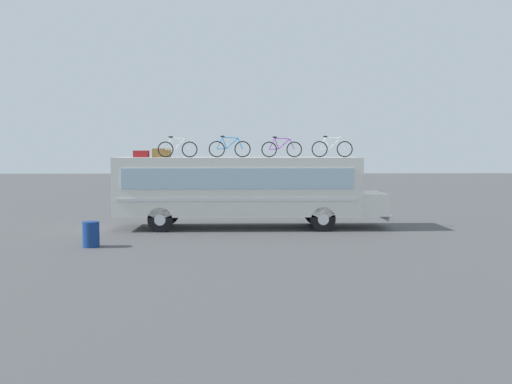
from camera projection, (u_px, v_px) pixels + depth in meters
ground_plane at (238, 228)px, 23.80m from camera, size 120.00×120.00×0.00m
bus at (243, 187)px, 23.68m from camera, size 11.31×2.65×2.99m
luggage_bag_1 at (141, 154)px, 23.71m from camera, size 0.61×0.47×0.28m
luggage_bag_2 at (162, 153)px, 23.78m from camera, size 0.75×0.41×0.37m
rooftop_bicycle_1 at (177, 149)px, 23.23m from camera, size 1.65×0.44×0.87m
rooftop_bicycle_2 at (230, 148)px, 23.58m from camera, size 1.76×0.44×0.91m
rooftop_bicycle_3 at (282, 149)px, 23.63m from camera, size 1.71×0.44×0.87m
rooftop_bicycle_4 at (332, 148)px, 23.82m from camera, size 1.75×0.44×0.91m
trash_bin at (91, 234)px, 18.99m from camera, size 0.56×0.56×0.86m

